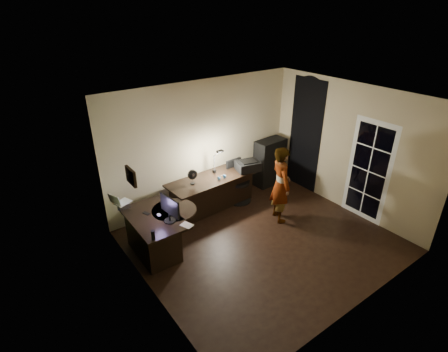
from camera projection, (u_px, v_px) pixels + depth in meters
floor at (263, 241)px, 6.62m from camera, size 4.50×4.00×0.01m
ceiling at (272, 100)px, 5.40m from camera, size 4.50×4.00×0.01m
wall_back at (203, 143)px, 7.46m from camera, size 4.50×0.01×2.70m
wall_front at (371, 234)px, 4.56m from camera, size 4.50×0.01×2.70m
wall_left at (146, 221)px, 4.82m from camera, size 0.01×4.00×2.70m
wall_right at (348, 149)px, 7.19m from camera, size 0.01×4.00×2.70m
green_wall_overlay at (147, 221)px, 4.83m from camera, size 0.00×4.00×2.70m
arched_doorway at (305, 135)px, 8.04m from camera, size 0.01×0.90×2.60m
french_door at (368, 171)px, 6.92m from camera, size 0.02×0.92×2.10m
framed_picture at (131, 176)px, 4.94m from camera, size 0.04×0.30×0.25m
desk_left at (156, 235)px, 6.18m from camera, size 0.81×1.30×0.75m
desk_right at (214, 193)px, 7.49m from camera, size 2.09×0.82×0.77m
cabinet at (270, 162)px, 8.47m from camera, size 0.78×0.42×1.14m
laptop_stand at (123, 205)px, 6.28m from camera, size 0.26×0.23×0.09m
laptop at (122, 198)px, 6.21m from camera, size 0.38×0.37×0.20m
monitor at (169, 213)px, 5.82m from camera, size 0.16×0.51×0.33m
mouse at (159, 215)px, 6.03m from camera, size 0.08×0.11×0.04m
phone at (146, 213)px, 6.11m from camera, size 0.11×0.15×0.01m
pen at (176, 219)px, 5.94m from camera, size 0.09×0.10×0.01m
speaker at (153, 235)px, 5.41m from camera, size 0.07×0.07×0.16m
notepad at (187, 225)px, 5.78m from camera, size 0.20×0.24×0.01m
desk_fan at (192, 177)px, 6.96m from camera, size 0.20×0.11×0.30m
headphones at (222, 177)px, 7.19m from camera, size 0.19×0.10×0.09m
printer at (248, 165)px, 7.54m from camera, size 0.57×0.49×0.22m
desk_lamp at (214, 159)px, 7.34m from camera, size 0.21×0.30×0.61m
office_chair at (239, 182)px, 7.74m from camera, size 0.55×0.55×0.95m
person at (281, 185)px, 6.95m from camera, size 0.55×0.66×1.60m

